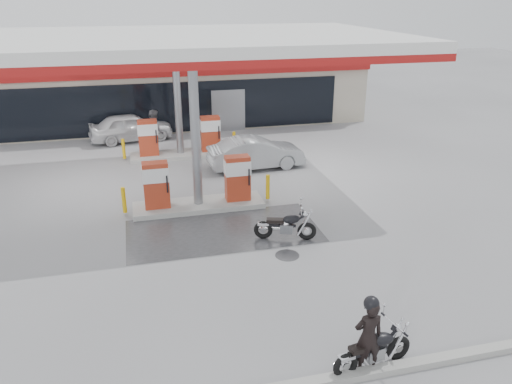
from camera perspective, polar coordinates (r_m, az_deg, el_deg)
The scene contains 14 objects.
ground at distance 15.79m, azimuth -5.56°, elevation -4.63°, with size 90.00×90.00×0.00m, color gray.
wet_patch at distance 15.85m, azimuth -3.77°, elevation -4.44°, with size 6.00×3.00×0.00m, color #4C4C4F.
drain_cover at distance 14.45m, azimuth 3.59°, elevation -7.23°, with size 0.70×0.70×0.01m, color #38383A.
store_building at distance 30.41m, azimuth -10.37°, elevation 12.14°, with size 22.00×8.22×4.00m.
canopy at distance 19.17m, azimuth -8.53°, elevation 16.46°, with size 16.00×10.02×5.51m.
pump_island_near at distance 17.31m, azimuth -6.65°, elevation 0.38°, with size 5.14×1.30×1.78m.
pump_island_far at distance 22.97m, azimuth -8.68°, elevation 5.75°, with size 5.14×1.30×1.78m.
main_motorcycle at distance 10.67m, azimuth 13.37°, elevation -17.20°, with size 1.82×0.70×0.94m.
biker_main at distance 10.32m, azimuth 12.69°, elevation -15.82°, with size 0.59×0.39×1.63m, color black.
parked_motorcycle at distance 15.16m, azimuth 3.47°, elevation -3.92°, with size 1.85×0.93×0.98m.
sedan_white at distance 25.99m, azimuth -14.11°, elevation 7.21°, with size 1.64×4.08×1.39m, color silver.
attendant at distance 23.79m, azimuth -11.49°, elevation 6.85°, with size 0.97×0.76×2.00m, color #5D5D62.
hatchback_silver at distance 21.17m, azimuth 0.00°, elevation 4.48°, with size 1.41×4.05×1.33m, color #929599.
parked_car_left at distance 28.86m, azimuth -18.90°, elevation 7.84°, with size 1.55×3.82×1.11m, color black.
Camera 1 is at (-1.90, -13.99, 7.06)m, focal length 35.00 mm.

